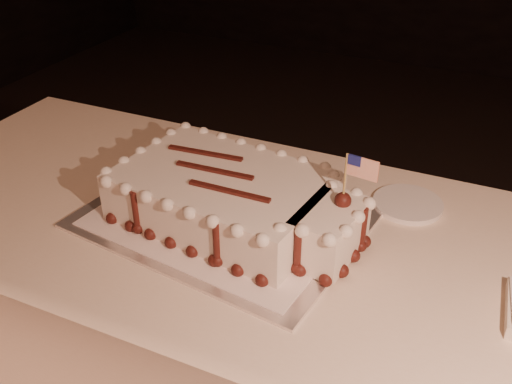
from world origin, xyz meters
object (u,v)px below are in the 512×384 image
at_px(banquet_table, 350,378).
at_px(sheet_cake, 235,200).
at_px(side_plate, 408,204).
at_px(cake_board, 224,218).

xyz_separation_m(banquet_table, sheet_cake, (-0.30, -0.00, 0.44)).
height_order(sheet_cake, side_plate, sheet_cake).
bearing_deg(side_plate, sheet_cake, -145.65).
relative_size(cake_board, sheet_cake, 1.02).
relative_size(banquet_table, sheet_cake, 4.05).
xyz_separation_m(banquet_table, cake_board, (-0.33, 0.00, 0.38)).
bearing_deg(side_plate, cake_board, -148.45).
bearing_deg(cake_board, banquet_table, 7.36).
height_order(cake_board, side_plate, side_plate).
distance_m(cake_board, side_plate, 0.43).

